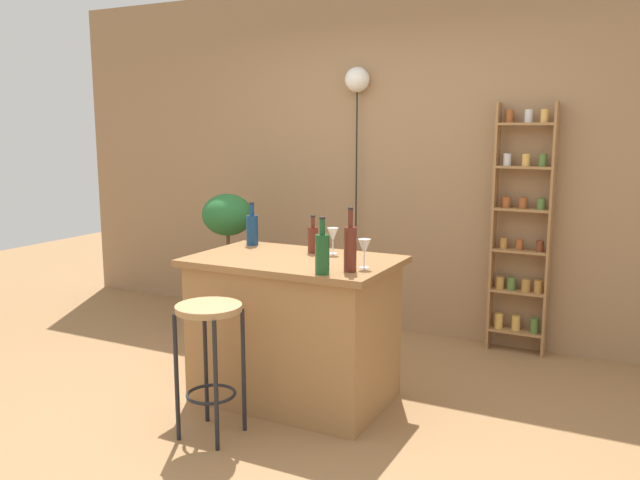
% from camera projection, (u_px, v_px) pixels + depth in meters
% --- Properties ---
extents(ground, '(12.00, 12.00, 0.00)m').
position_uv_depth(ground, '(270.00, 417.00, 3.82)').
color(ground, olive).
extents(back_wall, '(6.40, 0.10, 2.80)m').
position_uv_depth(back_wall, '(393.00, 161.00, 5.29)').
color(back_wall, '#997551').
rests_on(back_wall, ground).
extents(kitchen_counter, '(1.23, 0.77, 0.89)m').
position_uv_depth(kitchen_counter, '(294.00, 329.00, 4.00)').
color(kitchen_counter, '#9E7042').
rests_on(kitchen_counter, ground).
extents(bar_stool, '(0.35, 0.35, 0.74)m').
position_uv_depth(bar_stool, '(209.00, 339.00, 3.50)').
color(bar_stool, black).
rests_on(bar_stool, ground).
extents(spice_shelf, '(0.42, 0.13, 1.84)m').
position_uv_depth(spice_shelf, '(521.00, 233.00, 4.78)').
color(spice_shelf, '#9E7042').
rests_on(spice_shelf, ground).
extents(plant_stool, '(0.31, 0.31, 0.47)m').
position_uv_depth(plant_stool, '(230.00, 304.00, 5.35)').
color(plant_stool, '#2D2823').
rests_on(plant_stool, ground).
extents(potted_plant, '(0.42, 0.38, 0.67)m').
position_uv_depth(potted_plant, '(228.00, 228.00, 5.25)').
color(potted_plant, '#935B3D').
rests_on(potted_plant, plant_stool).
extents(bottle_soda_blue, '(0.06, 0.06, 0.24)m').
position_uv_depth(bottle_soda_blue, '(313.00, 239.00, 4.08)').
color(bottle_soda_blue, '#5B2319').
rests_on(bottle_soda_blue, kitchen_counter).
extents(bottle_wine_red, '(0.08, 0.08, 0.29)m').
position_uv_depth(bottle_wine_red, '(252.00, 229.00, 4.35)').
color(bottle_wine_red, navy).
rests_on(bottle_wine_red, kitchen_counter).
extents(bottle_olive_oil, '(0.08, 0.08, 0.31)m').
position_uv_depth(bottle_olive_oil, '(322.00, 253.00, 3.48)').
color(bottle_olive_oil, '#194C23').
rests_on(bottle_olive_oil, kitchen_counter).
extents(bottle_sauce_amber, '(0.07, 0.07, 0.35)m').
position_uv_depth(bottle_sauce_amber, '(350.00, 247.00, 3.54)').
color(bottle_sauce_amber, '#5B2319').
rests_on(bottle_sauce_amber, kitchen_counter).
extents(wine_glass_left, '(0.07, 0.07, 0.16)m').
position_uv_depth(wine_glass_left, '(364.00, 247.00, 3.63)').
color(wine_glass_left, silver).
rests_on(wine_glass_left, kitchen_counter).
extents(wine_glass_center, '(0.07, 0.07, 0.16)m').
position_uv_depth(wine_glass_center, '(333.00, 235.00, 4.03)').
color(wine_glass_center, silver).
rests_on(wine_glass_center, kitchen_counter).
extents(pendant_globe_light, '(0.20, 0.20, 2.14)m').
position_uv_depth(pendant_globe_light, '(357.00, 84.00, 5.22)').
color(pendant_globe_light, black).
rests_on(pendant_globe_light, ground).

